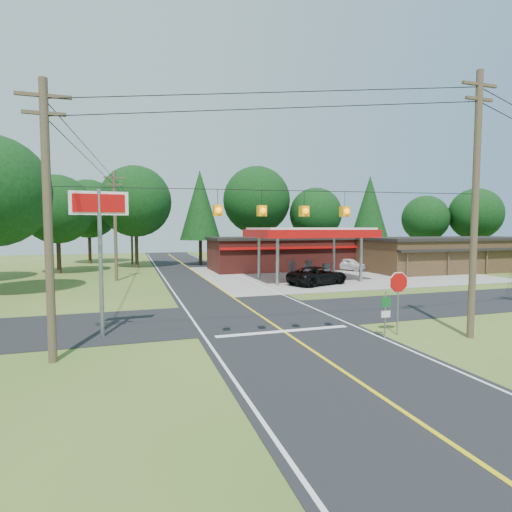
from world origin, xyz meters
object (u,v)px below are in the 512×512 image
object	(u,v)px
gas_canopy	(309,234)
big_stop_sign	(100,228)
sedan_car	(349,264)
octagonal_stop_sign	(398,287)
suv_car	(318,276)

from	to	relation	value
gas_canopy	big_stop_sign	bearing A→B (deg)	-138.56
gas_canopy	sedan_car	distance (m)	10.75
sedan_car	big_stop_sign	size ratio (longest dim) A/B	0.64
sedan_car	gas_canopy	bearing A→B (deg)	-171.00
gas_canopy	octagonal_stop_sign	distance (m)	19.29
suv_car	sedan_car	bearing A→B (deg)	-62.01
suv_car	big_stop_sign	xyz separation A→B (m)	(-16.50, -12.01, 4.04)
gas_canopy	suv_car	bearing A→B (deg)	-99.46
gas_canopy	suv_car	size ratio (longest dim) A/B	1.90
big_stop_sign	octagonal_stop_sign	distance (m)	13.47
big_stop_sign	sedan_car	bearing A→B (deg)	40.36
gas_canopy	sedan_car	xyz separation A→B (m)	(8.00, 6.23, -3.56)
gas_canopy	suv_car	distance (m)	4.63
gas_canopy	suv_car	world-z (taller)	gas_canopy
big_stop_sign	octagonal_stop_sign	size ratio (longest dim) A/B	2.25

